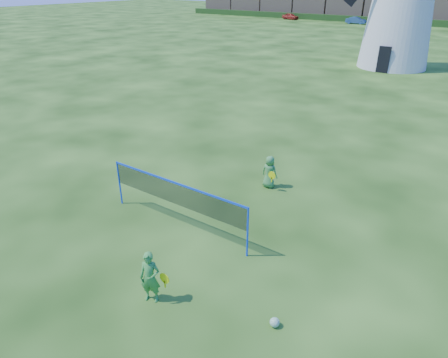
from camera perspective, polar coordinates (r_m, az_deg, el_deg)
name	(u,v)px	position (r m, az deg, el deg)	size (l,w,h in m)	color
ground	(209,227)	(12.33, -2.11, -6.86)	(220.00, 220.00, 0.00)	black
badminton_net	(176,194)	(11.82, -6.90, -2.19)	(5.05, 0.05, 1.55)	blue
player_girl	(150,277)	(9.59, -10.54, -13.70)	(0.71, 0.49, 1.34)	#3A9039
player_boy	(269,172)	(14.41, 6.54, 1.02)	(0.66, 0.43, 1.20)	#438B43
play_ball	(275,322)	(9.30, 7.27, -19.72)	(0.22, 0.22, 0.22)	green
hedge	(331,18)	(79.59, 15.15, 21.41)	(62.00, 0.80, 1.00)	#193814
car_left	(290,16)	(80.63, 9.51, 22.02)	(1.30, 3.22, 1.10)	maroon
car_right	(356,20)	(75.06, 18.40, 20.77)	(1.16, 3.31, 1.09)	navy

